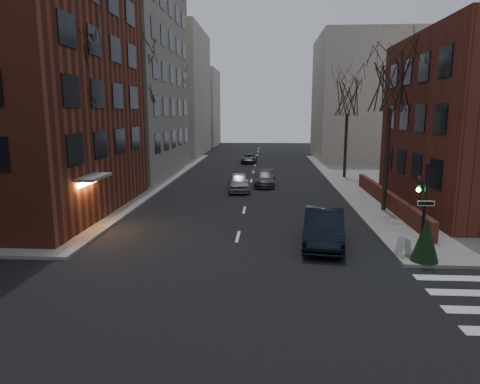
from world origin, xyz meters
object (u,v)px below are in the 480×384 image
Objects in this scene: tree_right_a at (391,81)px; streetlamp_near at (135,140)px; car_lane_silver at (239,182)px; tree_left_a at (74,69)px; parked_sedan at (324,227)px; car_lane_far at (249,158)px; sandwich_board at (404,247)px; evergreen_shrub at (426,239)px; tree_left_b at (140,78)px; tree_left_c at (177,96)px; tree_right_b at (348,97)px; streetlamp_far at (186,129)px; car_lane_gray at (265,179)px; traffic_signal at (422,217)px.

streetlamp_near is (-17.00, 4.00, -3.79)m from tree_right_a.
streetlamp_near reaches higher than car_lane_silver.
tree_left_a is 15.34m from parked_sedan.
car_lane_far is 4.86× the size of sandwich_board.
tree_left_b is at bearing 133.76° from evergreen_shrub.
tree_right_a is 1.89× the size of parked_sedan.
tree_left_c is at bearing 121.50° from parked_sedan.
car_lane_far is (8.00, 30.21, -7.91)m from tree_left_a.
sandwich_board is at bearing -17.00° from tree_left_a.
car_lane_silver is at bearing 117.19° from parked_sedan.
tree_left_b is 1.72× the size of streetlamp_near.
evergreen_shrub is (3.81, -2.42, 0.23)m from parked_sedan.
tree_left_b is 1.18× the size of tree_right_b.
tree_left_c is 35.65m from sandwich_board.
evergreen_shrub is at bearing -61.98° from tree_left_c.
evergreen_shrub is at bearing -64.25° from streetlamp_far.
tree_right_b is at bearing 87.95° from evergreen_shrub.
parked_sedan is 1.28× the size of car_lane_far.
tree_left_a is 1.06× the size of tree_right_a.
car_lane_gray is (9.48, -14.70, -3.61)m from streetlamp_far.
tree_left_a is at bearing -94.29° from streetlamp_near.
tree_right_a reaches higher than car_lane_silver.
car_lane_gray reaches higher than car_lane_far.
tree_right_b is (0.86, 23.01, 5.68)m from traffic_signal.
car_lane_far is (7.40, 2.21, -3.68)m from streetlamp_far.
evergreen_shrub reaches higher than car_lane_far.
car_lane_silver is at bearing 20.37° from streetlamp_near.
sandwich_board is (8.10, -15.67, -0.16)m from car_lane_silver.
sandwich_board is at bearing -70.56° from car_lane_gray.
tree_right_a reaches higher than car_lane_far.
tree_left_c is 18.71m from car_lane_silver.
tree_left_a reaches higher than car_lane_silver.
parked_sedan reaches higher than car_lane_silver.
streetlamp_near is at bearing -107.64° from car_lane_far.
tree_left_b is at bearing 138.15° from parked_sedan.
tree_left_b is 1.11× the size of tree_right_a.
tree_left_c reaches higher than tree_right_b.
evergreen_shrub is (0.02, -0.49, -0.83)m from traffic_signal.
parked_sedan is at bearing -13.40° from tree_left_a.
tree_right_a reaches higher than car_lane_gray.
car_lane_silver is (8.00, -15.25, -7.31)m from tree_left_c.
streetlamp_far is at bearing 100.00° from sandwich_board.
traffic_signal is 18.66m from tree_left_a.
tree_right_a is at bearing 65.25° from sandwich_board.
streetlamp_near is 16.94m from parked_sedan.
tree_left_b is at bearing -171.53° from car_lane_gray.
car_lane_silver is at bearing 102.13° from sandwich_board.
tree_right_b reaches higher than streetlamp_near.
streetlamp_near is at bearing 166.76° from tree_right_a.
car_lane_silver reaches higher than car_lane_gray.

